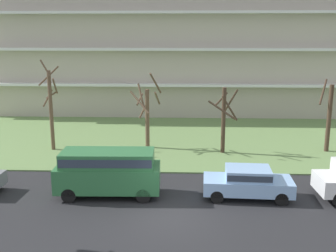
# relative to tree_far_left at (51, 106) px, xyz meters

# --- Properties ---
(ground) EXTENTS (160.00, 160.00, 0.00)m
(ground) POSITION_rel_tree_far_left_xyz_m (8.65, -10.57, -3.20)
(ground) COLOR #232326
(grass_lawn_strip) EXTENTS (80.00, 16.00, 0.08)m
(grass_lawn_strip) POSITION_rel_tree_far_left_xyz_m (8.65, 3.43, -3.16)
(grass_lawn_strip) COLOR #66844C
(grass_lawn_strip) RESTS_ON ground
(apartment_building) EXTENTS (41.15, 13.24, 16.71)m
(apartment_building) POSITION_rel_tree_far_left_xyz_m (8.65, 17.57, 5.16)
(apartment_building) COLOR #B2A899
(apartment_building) RESTS_ON ground
(tree_far_left) EXTENTS (1.42, 1.45, 6.40)m
(tree_far_left) POSITION_rel_tree_far_left_xyz_m (0.00, 0.00, 0.00)
(tree_far_left) COLOR brown
(tree_far_left) RESTS_ON ground
(tree_left) EXTENTS (2.23, 1.93, 5.54)m
(tree_left) POSITION_rel_tree_far_left_xyz_m (6.64, 0.70, -0.52)
(tree_left) COLOR brown
(tree_left) RESTS_ON ground
(tree_center) EXTENTS (2.09, 2.09, 4.59)m
(tree_center) POSITION_rel_tree_far_left_xyz_m (11.98, -0.34, -0.62)
(tree_center) COLOR #423023
(tree_center) RESTS_ON ground
(tree_right) EXTENTS (1.75, 1.74, 5.38)m
(tree_right) POSITION_rel_tree_far_left_xyz_m (19.25, 0.31, -0.49)
(tree_right) COLOR #423023
(tree_right) RESTS_ON ground
(van_green_center_left) EXTENTS (5.26, 2.16, 2.36)m
(van_green_center_left) POSITION_rel_tree_far_left_xyz_m (5.47, -8.07, -1.80)
(van_green_center_left) COLOR #2D6B3D
(van_green_center_left) RESTS_ON ground
(sedan_blue_near_right) EXTENTS (4.48, 2.01, 1.57)m
(sedan_blue_near_right) POSITION_rel_tree_far_left_xyz_m (12.48, -8.07, -2.33)
(sedan_blue_near_right) COLOR #8CB2E0
(sedan_blue_near_right) RESTS_ON ground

